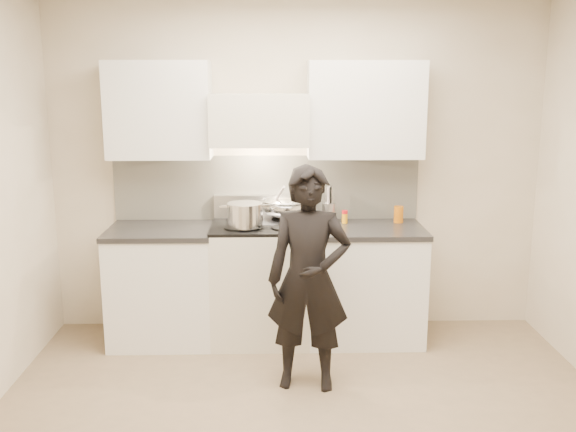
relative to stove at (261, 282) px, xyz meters
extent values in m
plane|color=#887154|center=(0.30, -1.42, -0.47)|extent=(4.00, 4.00, 0.00)
cube|color=beige|center=(0.30, 0.33, 0.88)|extent=(4.00, 0.04, 2.70)
cube|color=beige|center=(0.30, -3.17, 0.88)|extent=(4.00, 0.04, 2.70)
cube|color=beige|center=(0.05, 0.31, 0.71)|extent=(2.50, 0.02, 0.53)
cube|color=#BABABA|center=(0.00, 0.28, 0.56)|extent=(0.76, 0.08, 0.20)
cube|color=beige|center=(0.00, 0.13, 1.28)|extent=(0.76, 0.40, 0.40)
cylinder|color=silver|center=(0.00, -0.05, 1.10)|extent=(0.66, 0.02, 0.02)
cube|color=white|center=(0.83, 0.16, 1.35)|extent=(0.90, 0.33, 0.75)
cube|color=white|center=(-0.78, 0.16, 1.35)|extent=(0.80, 0.33, 0.75)
cube|color=#C0B498|center=(0.43, 0.30, 0.63)|extent=(0.08, 0.01, 0.12)
cube|color=beige|center=(0.00, 0.00, -0.01)|extent=(0.76, 0.65, 0.92)
cube|color=black|center=(0.00, 0.00, 0.46)|extent=(0.76, 0.65, 0.02)
cube|color=silver|center=(0.16, 0.12, 0.47)|extent=(0.36, 0.34, 0.01)
cylinder|color=silver|center=(0.00, -0.29, 0.31)|extent=(0.62, 0.02, 0.02)
cylinder|color=black|center=(-0.18, -0.15, 0.48)|extent=(0.18, 0.18, 0.01)
cylinder|color=black|center=(0.18, -0.15, 0.48)|extent=(0.18, 0.18, 0.01)
cylinder|color=black|center=(-0.18, 0.15, 0.48)|extent=(0.18, 0.18, 0.01)
cylinder|color=black|center=(0.18, 0.15, 0.48)|extent=(0.18, 0.18, 0.01)
cube|color=white|center=(0.83, 0.00, -0.03)|extent=(0.90, 0.65, 0.88)
cube|color=black|center=(0.83, 0.00, 0.43)|extent=(0.92, 0.67, 0.04)
cube|color=white|center=(-0.78, 0.00, -0.03)|extent=(0.80, 0.65, 0.88)
cube|color=black|center=(-0.78, 0.00, 0.43)|extent=(0.82, 0.67, 0.04)
ellipsoid|color=silver|center=(0.20, 0.15, 0.59)|extent=(0.37, 0.37, 0.20)
torus|color=silver|center=(0.20, 0.15, 0.63)|extent=(0.39, 0.39, 0.02)
ellipsoid|color=beige|center=(0.20, 0.15, 0.58)|extent=(0.21, 0.21, 0.10)
cylinder|color=silver|center=(0.15, 0.00, 0.70)|extent=(0.11, 0.27, 0.20)
cylinder|color=silver|center=(-0.11, -0.12, 0.57)|extent=(0.29, 0.29, 0.18)
cube|color=silver|center=(-0.27, -0.13, 0.64)|extent=(0.06, 0.03, 0.01)
cube|color=silver|center=(0.05, -0.11, 0.64)|extent=(0.06, 0.03, 0.01)
cylinder|color=#BABABA|center=(0.56, 0.19, 0.52)|extent=(0.11, 0.11, 0.16)
cylinder|color=black|center=(0.58, 0.21, 0.60)|extent=(0.01, 0.01, 0.27)
cylinder|color=silver|center=(0.57, 0.22, 0.60)|extent=(0.01, 0.01, 0.27)
cylinder|color=#BABABA|center=(0.55, 0.22, 0.60)|extent=(0.01, 0.01, 0.27)
cylinder|color=black|center=(0.53, 0.20, 0.60)|extent=(0.01, 0.01, 0.27)
cylinder|color=#BABABA|center=(0.53, 0.18, 0.60)|extent=(0.01, 0.01, 0.27)
cylinder|color=silver|center=(0.55, 0.17, 0.60)|extent=(0.01, 0.01, 0.27)
cylinder|color=black|center=(0.57, 0.17, 0.60)|extent=(0.01, 0.01, 0.27)
cylinder|color=#BABABA|center=(0.58, 0.19, 0.60)|extent=(0.01, 0.01, 0.27)
cylinder|color=orange|center=(0.68, 0.14, 0.48)|extent=(0.04, 0.04, 0.08)
cylinder|color=red|center=(0.68, 0.14, 0.54)|extent=(0.05, 0.05, 0.03)
cylinder|color=#C3620A|center=(1.12, 0.16, 0.51)|extent=(0.08, 0.08, 0.13)
imported|color=black|center=(0.34, -0.83, 0.29)|extent=(0.59, 0.43, 1.52)
camera|label=1|loc=(0.10, -4.90, 1.59)|focal=40.00mm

